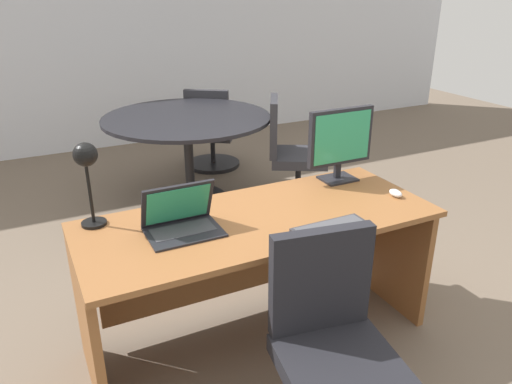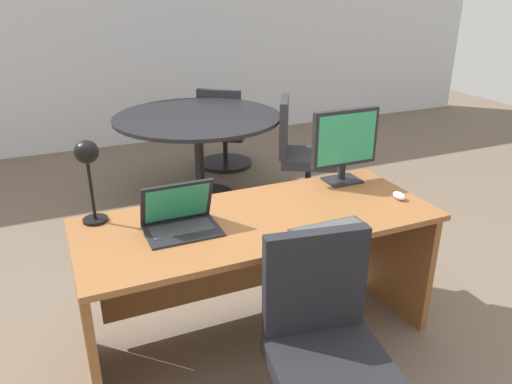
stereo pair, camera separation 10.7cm
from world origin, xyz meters
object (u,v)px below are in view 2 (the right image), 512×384
Objects in this scene: laptop at (179,215)px; meeting_table at (198,137)px; keyboard at (329,229)px; office_chair at (325,368)px; desk_lamp at (88,163)px; desk at (255,251)px; monitor at (345,141)px; meeting_chair_far at (224,137)px; meeting_chair_near at (301,163)px; mouse at (399,196)px.

laptop is 2.02m from meeting_table.
keyboard is 0.62m from office_chair.
keyboard is 1.15m from desk_lamp.
keyboard reaches higher than desk.
monitor is (0.64, 0.19, 0.47)m from desk.
desk is 2.09× the size of meeting_chair_far.
meeting_chair_far is at bearing 57.65° from desk_lamp.
monitor is 1.25× the size of laptop.
meeting_table is at bearing 101.91° from monitor.
desk_lamp is at bearing -145.41° from meeting_chair_near.
keyboard is 0.89× the size of desk_lamp.
meeting_chair_far is at bearing 76.74° from office_chair.
desk_lamp is (-1.39, 0.01, 0.06)m from monitor.
meeting_chair_near reaches higher than mouse.
laptop is 0.82× the size of desk_lamp.
office_chair is 2.45m from meeting_chair_near.
office_chair is at bearing -103.26° from meeting_chair_far.
meeting_table reaches higher than mouse.
meeting_chair_near is at bearing 64.97° from keyboard.
mouse is (0.54, 0.17, 0.01)m from keyboard.
desk is 1.80m from meeting_chair_near.
meeting_chair_near reaches higher than desk.
desk_lamp is (-0.36, 0.21, 0.24)m from laptop.
desk is 4.26× the size of desk_lamp.
meeting_table is at bearing 83.51° from office_chair.
monitor is 1.02× the size of desk_lamp.
monitor is at bearing 51.85° from keyboard.
meeting_chair_near is (1.45, 1.46, -0.43)m from laptop.
laptop is at bearing 153.53° from keyboard.
desk_lamp reaches higher than office_chair.
monitor is 0.70m from keyboard.
mouse is at bearing -12.97° from desk_lamp.
desk is at bearing -98.69° from meeting_table.
desk is at bearing 126.01° from keyboard.
mouse is 0.10× the size of office_chair.
desk_lamp is at bearing 149.64° from laptop.
monitor is 1.14× the size of keyboard.
desk_lamp reaches higher than meeting_chair_near.
mouse is 2.09m from meeting_table.
desk_lamp is (-1.53, 0.35, 0.29)m from mouse.
desk is 1.90m from meeting_table.
keyboard is at bearing -128.15° from monitor.
office_chair is at bearing -90.91° from desk.
office_chair is (-0.79, -0.60, -0.39)m from mouse.
desk_lamp is 0.30× the size of meeting_table.
desk is at bearing -106.64° from meeting_chair_far.
office_chair reaches higher than meeting_table.
laptop is at bearing -114.04° from meeting_chair_far.
meeting_table is (0.30, 2.62, 0.22)m from office_chair.
monitor reaches higher than desk.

